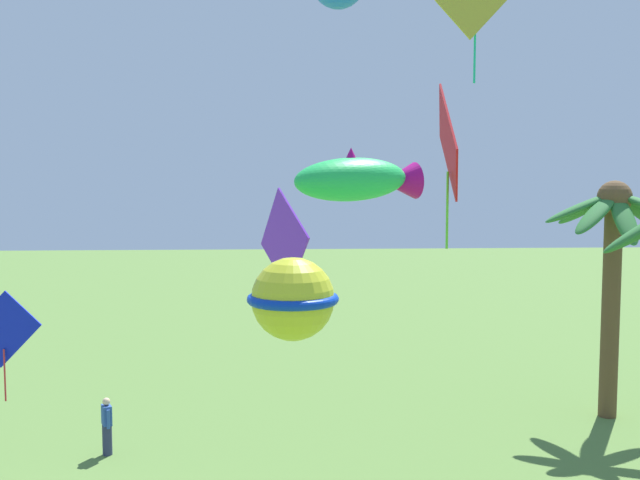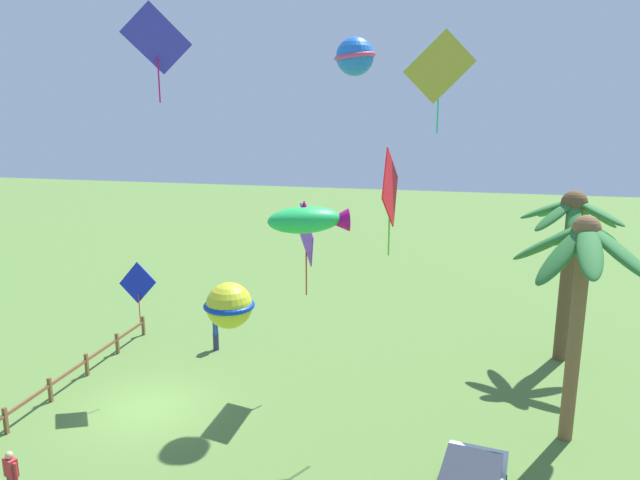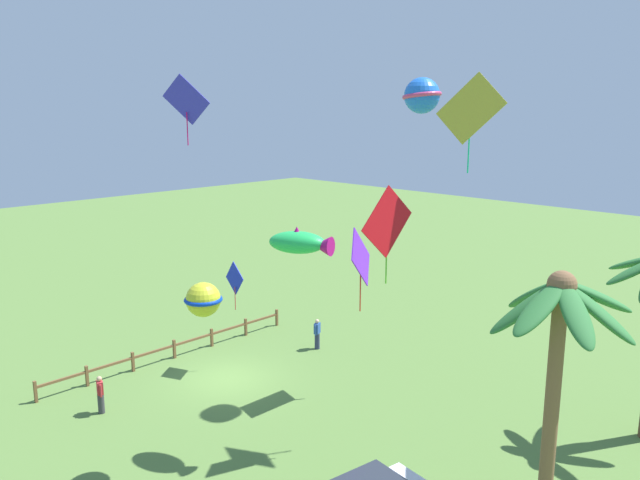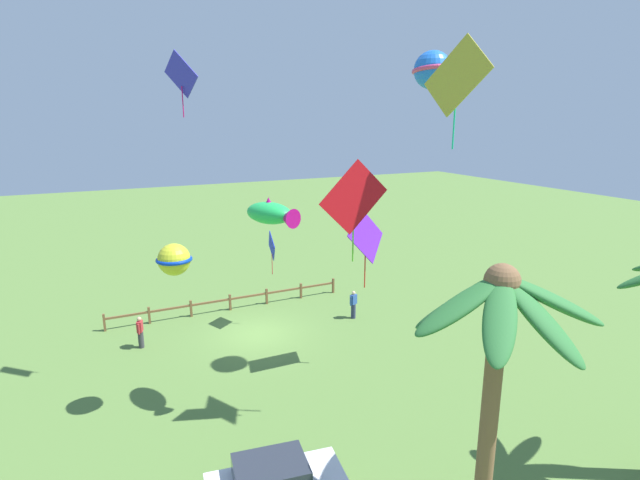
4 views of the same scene
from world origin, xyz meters
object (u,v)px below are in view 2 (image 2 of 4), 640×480
object	(u,v)px
kite_diamond_0	(390,189)
kite_diamond_4	(156,40)
kite_ball_7	(355,56)
kite_ball_1	(229,305)
palm_tree_0	(583,267)
spectator_1	(12,477)
kite_diamond_2	(138,284)
palm_tree_1	(571,237)
kite_diamond_6	(440,68)
kite_diamond_3	(306,237)
kite_fish_5	(309,220)
spectator_0	(216,333)

from	to	relation	value
kite_diamond_0	kite_diamond_4	world-z (taller)	kite_diamond_4
kite_diamond_4	kite_ball_7	distance (m)	9.46
kite_ball_1	palm_tree_0	bearing A→B (deg)	122.98
kite_diamond_0	kite_ball_1	size ratio (longest dim) A/B	2.46
spectator_1	kite_diamond_2	world-z (taller)	kite_diamond_2
palm_tree_1	kite_diamond_6	size ratio (longest dim) A/B	2.12
kite_diamond_0	kite_diamond_3	distance (m)	4.81
kite_diamond_0	kite_diamond_2	bearing A→B (deg)	-92.83
palm_tree_1	kite_ball_1	world-z (taller)	palm_tree_1
kite_diamond_6	palm_tree_0	bearing A→B (deg)	64.26
palm_tree_0	palm_tree_1	distance (m)	6.70
kite_fish_5	kite_diamond_6	world-z (taller)	kite_diamond_6
kite_diamond_3	kite_diamond_4	xyz separation A→B (m)	(6.87, -2.02, 6.39)
kite_diamond_0	kite_diamond_6	bearing A→B (deg)	156.70
palm_tree_0	spectator_1	world-z (taller)	palm_tree_0
spectator_0	spectator_1	xyz separation A→B (m)	(11.06, -1.29, 0.00)
palm_tree_1	kite_ball_1	bearing A→B (deg)	-38.56
kite_diamond_3	kite_fish_5	size ratio (longest dim) A/B	1.43
kite_fish_5	kite_ball_7	xyz separation A→B (m)	(-6.60, 0.14, 5.04)
spectator_0	kite_diamond_3	distance (m)	7.42
palm_tree_1	kite_diamond_6	xyz separation A→B (m)	(4.36, -5.53, 6.58)
kite_ball_7	palm_tree_0	bearing A→B (deg)	64.32
spectator_1	kite_diamond_0	size ratio (longest dim) A/B	0.46
palm_tree_0	kite_diamond_6	size ratio (longest dim) A/B	2.15
kite_diamond_0	kite_diamond_2	xyz separation A→B (m)	(-0.46, -9.34, -3.91)
kite_diamond_3	kite_ball_7	distance (m)	7.05
kite_ball_7	kite_diamond_3	bearing A→B (deg)	-36.85
kite_diamond_3	kite_diamond_6	xyz separation A→B (m)	(-0.39, 4.66, 6.07)
palm_tree_0	kite_diamond_3	size ratio (longest dim) A/B	2.07
kite_diamond_0	kite_diamond_2	distance (m)	10.13
kite_diamond_4	spectator_1	bearing A→B (deg)	-64.37
spectator_1	kite_fish_5	world-z (taller)	kite_fish_5
palm_tree_1	spectator_1	distance (m)	21.73
spectator_1	kite_ball_1	bearing A→B (deg)	98.41
kite_diamond_3	kite_fish_5	distance (m)	5.11
kite_ball_1	kite_diamond_2	bearing A→B (deg)	-134.10
palm_tree_0	spectator_0	size ratio (longest dim) A/B	4.75
palm_tree_0	spectator_1	size ratio (longest dim) A/B	4.75
kite_ball_1	kite_diamond_4	world-z (taller)	kite_diamond_4
kite_diamond_2	kite_ball_7	world-z (taller)	kite_ball_7
spectator_1	kite_diamond_3	world-z (taller)	kite_diamond_3
palm_tree_1	kite_fish_5	distance (m)	13.11
spectator_1	kite_diamond_0	world-z (taller)	kite_diamond_0
kite_diamond_3	spectator_1	bearing A→B (deg)	-34.70
kite_fish_5	kite_diamond_6	xyz separation A→B (m)	(-5.06, 3.35, 4.48)
kite_diamond_4	kite_diamond_3	bearing A→B (deg)	163.63
spectator_1	kite_ball_1	distance (m)	8.12
spectator_1	kite_diamond_3	size ratio (longest dim) A/B	0.44
kite_diamond_4	kite_diamond_0	bearing A→B (deg)	128.65
kite_diamond_2	spectator_1	bearing A→B (deg)	-1.49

